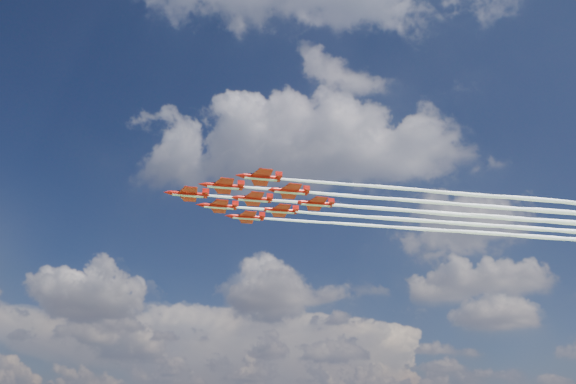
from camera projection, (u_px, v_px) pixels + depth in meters
The scene contains 9 objects.
jet_lead at pixel (449, 213), 165.96m from camera, with size 149.89×62.76×3.01m.
jet_row2_port at pixel (489, 207), 161.01m from camera, with size 149.89×62.76×3.01m.
jet_row2_starb at pixel (465, 224), 174.03m from camera, with size 149.89×62.76×3.01m.
jet_row3_port at pixel (532, 199), 156.05m from camera, with size 149.89×62.76×3.01m.
jet_row3_centre at pixel (504, 218), 169.08m from camera, with size 149.89×62.76×3.01m.
jet_row3_starb at pixel (480, 233), 182.10m from camera, with size 149.89×62.76×3.01m.
jet_row4_port at pixel (545, 211), 164.12m from camera, with size 149.89×62.76×3.01m.
jet_row4_starb at pixel (517, 227), 177.15m from camera, with size 149.89×62.76×3.01m.
jet_tail at pixel (557, 221), 172.19m from camera, with size 149.89×62.76×3.01m.
Camera 1 is at (32.75, -140.99, 23.80)m, focal length 35.00 mm.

